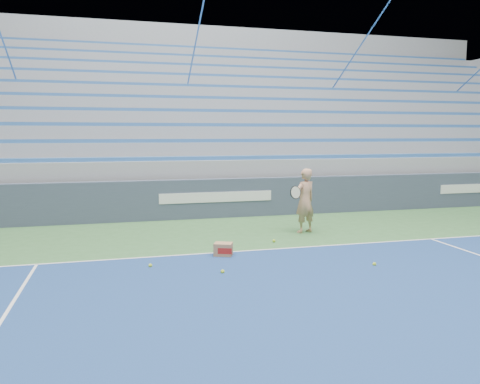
% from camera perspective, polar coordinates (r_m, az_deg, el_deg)
% --- Properties ---
extents(sponsor_barrier, '(30.00, 0.32, 1.10)m').
position_cam_1_polar(sponsor_barrier, '(13.26, -2.99, -0.75)').
color(sponsor_barrier, '#3B455A').
rests_on(sponsor_barrier, ground).
extents(bleachers, '(31.00, 9.15, 7.30)m').
position_cam_1_polar(bleachers, '(18.78, -6.56, 7.03)').
color(bleachers, '#94979C').
rests_on(bleachers, ground).
extents(tennis_player, '(0.93, 0.89, 1.55)m').
position_cam_1_polar(tennis_player, '(11.26, 7.90, -1.05)').
color(tennis_player, tan).
rests_on(tennis_player, ground).
extents(ball_box, '(0.42, 0.38, 0.26)m').
position_cam_1_polar(ball_box, '(9.13, -2.05, -7.02)').
color(ball_box, '#A3764F').
rests_on(ball_box, ground).
extents(tennis_ball_0, '(0.07, 0.07, 0.07)m').
position_cam_1_polar(tennis_ball_0, '(8.82, 16.07, -8.44)').
color(tennis_ball_0, '#C2E02D').
rests_on(tennis_ball_0, ground).
extents(tennis_ball_1, '(0.07, 0.07, 0.07)m').
position_cam_1_polar(tennis_ball_1, '(8.04, -2.14, -9.68)').
color(tennis_ball_1, '#C2E02D').
rests_on(tennis_ball_1, ground).
extents(tennis_ball_2, '(0.07, 0.07, 0.07)m').
position_cam_1_polar(tennis_ball_2, '(10.30, 4.16, -5.96)').
color(tennis_ball_2, '#C2E02D').
rests_on(tennis_ball_2, ground).
extents(tennis_ball_3, '(0.07, 0.07, 0.07)m').
position_cam_1_polar(tennis_ball_3, '(8.54, -10.88, -8.79)').
color(tennis_ball_3, '#C2E02D').
rests_on(tennis_ball_3, ground).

